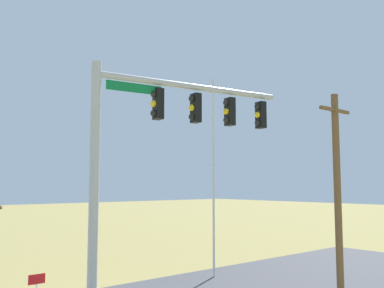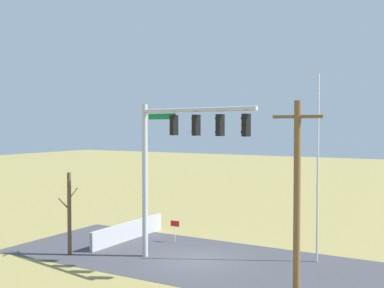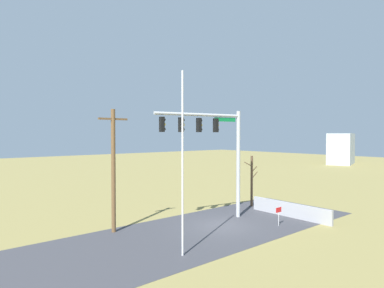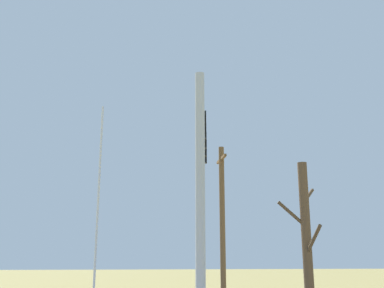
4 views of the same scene
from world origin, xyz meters
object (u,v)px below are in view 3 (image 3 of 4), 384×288
Objects in this scene: utility_pole at (113,168)px; distant_building at (341,149)px; signal_mast at (215,141)px; open_sign at (279,212)px; bare_tree at (252,180)px; flagpole at (182,164)px.

utility_pole is 0.86× the size of distant_building.
signal_mast reaches higher than open_sign.
distant_building is (57.85, 13.43, -0.78)m from utility_pole.
distant_building is (48.93, 19.13, 2.25)m from open_sign.
signal_mast is 6.61m from bare_tree.
distant_building is (45.67, 14.16, 0.98)m from bare_tree.
bare_tree is (5.54, 1.33, -3.35)m from signal_mast.
distant_building is at bearing 17.22° from bare_tree.
bare_tree is 3.47× the size of open_sign.
bare_tree is at bearing 24.02° from flagpole.
bare_tree is 6.08m from open_sign.
flagpole is 60.19m from distant_building.
open_sign is (-3.26, -4.97, -1.27)m from bare_tree.
flagpole is 5.88m from utility_pole.
signal_mast is at bearing 32.70° from flagpole.
distant_building is at bearing 13.07° from utility_pole.
flagpole is at bearing -147.30° from signal_mast.
open_sign is (2.28, -3.64, -4.62)m from signal_mast.
bare_tree reaches higher than open_sign.
bare_tree is (12.18, -0.73, -1.76)m from utility_pole.
flagpole reaches higher than distant_building.
utility_pole reaches higher than open_sign.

